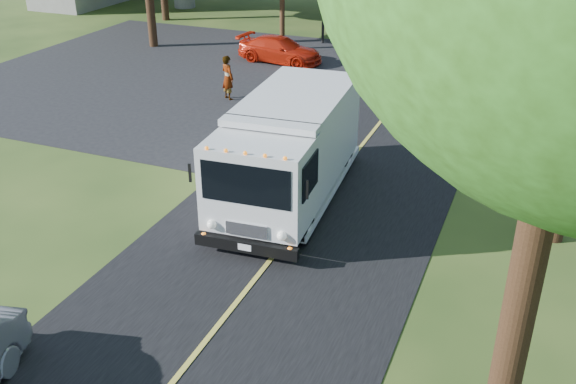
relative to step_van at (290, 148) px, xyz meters
The scene contains 6 objects.
road 2.30m from the step_van, 62.05° to the left, with size 7.00×90.00×0.02m, color black.
parking_lot 14.03m from the step_van, 137.09° to the left, with size 16.00×18.00×0.01m, color black.
lane_line 2.28m from the step_van, 62.05° to the left, with size 0.12×90.00×0.01m, color gold.
step_van is the anchor object (origin of this frame).
red_sedan 14.45m from the step_van, 113.95° to the left, with size 1.69×4.15×1.21m, color #B81E0B.
pedestrian 9.18m from the step_van, 127.82° to the left, with size 0.65×0.43×1.79m, color gray.
Camera 1 is at (5.27, -6.40, 8.33)m, focal length 40.00 mm.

